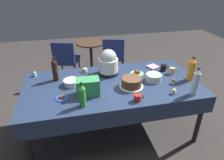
{
  "coord_description": "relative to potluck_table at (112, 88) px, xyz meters",
  "views": [
    {
      "loc": [
        -0.48,
        -2.15,
        2.02
      ],
      "look_at": [
        0.0,
        0.0,
        0.8
      ],
      "focal_mm": 32.29,
      "sensor_mm": 36.0,
      "label": 1
    }
  ],
  "objects": [
    {
      "name": "soda_bottle_cola",
      "position": [
        -0.69,
        0.24,
        0.21
      ],
      "size": [
        0.07,
        0.07,
        0.32
      ],
      "color": "#33190F",
      "rests_on": "potluck_table"
    },
    {
      "name": "soda_bottle_orange_juice",
      "position": [
        1.01,
        -0.12,
        0.21
      ],
      "size": [
        0.09,
        0.09,
        0.32
      ],
      "color": "orange",
      "rests_on": "potluck_table"
    },
    {
      "name": "maroon_chair_right",
      "position": [
        0.38,
        1.58,
        -0.2
      ],
      "size": [
        0.54,
        0.54,
        0.85
      ],
      "color": "navy",
      "rests_on": "ground"
    },
    {
      "name": "ceramic_snack_bowl",
      "position": [
        -0.5,
        0.07,
        0.1
      ],
      "size": [
        0.19,
        0.19,
        0.07
      ],
      "primitive_type": "cylinder",
      "color": "silver",
      "rests_on": "potluck_table"
    },
    {
      "name": "dessert_plate_charcoal",
      "position": [
        -0.29,
        0.4,
        0.07
      ],
      "size": [
        0.15,
        0.15,
        0.05
      ],
      "color": "#2D2D33",
      "rests_on": "potluck_table"
    },
    {
      "name": "dessert_plate_sage",
      "position": [
        0.4,
        0.19,
        0.07
      ],
      "size": [
        0.19,
        0.19,
        0.05
      ],
      "color": "#8CA87F",
      "rests_on": "potluck_table"
    },
    {
      "name": "ground",
      "position": [
        0.0,
        0.0,
        -0.69
      ],
      "size": [
        9.0,
        9.0,
        0.0
      ],
      "primitive_type": "plane",
      "color": "#383330"
    },
    {
      "name": "coffee_mug_tan",
      "position": [
        0.87,
        0.09,
        0.11
      ],
      "size": [
        0.12,
        0.08,
        0.09
      ],
      "color": "tan",
      "rests_on": "potluck_table"
    },
    {
      "name": "cupcake_berry",
      "position": [
        0.65,
        -0.39,
        0.09
      ],
      "size": [
        0.05,
        0.05,
        0.07
      ],
      "color": "beige",
      "rests_on": "potluck_table"
    },
    {
      "name": "round_cafe_table",
      "position": [
        -0.05,
        1.8,
        -0.19
      ],
      "size": [
        0.6,
        0.6,
        0.72
      ],
      "color": "#473323",
      "rests_on": "ground"
    },
    {
      "name": "cupcake_cocoa",
      "position": [
        -0.98,
        0.42,
        0.09
      ],
      "size": [
        0.05,
        0.05,
        0.07
      ],
      "color": "beige",
      "rests_on": "potluck_table"
    },
    {
      "name": "glass_salad_bowl",
      "position": [
        0.54,
        -0.04,
        0.11
      ],
      "size": [
        0.2,
        0.2,
        0.09
      ],
      "primitive_type": "cylinder",
      "color": "#B2C6BC",
      "rests_on": "potluck_table"
    },
    {
      "name": "cupcake_rose",
      "position": [
        0.75,
        -0.17,
        0.09
      ],
      "size": [
        0.05,
        0.05,
        0.07
      ],
      "color": "beige",
      "rests_on": "potluck_table"
    },
    {
      "name": "slow_cooker",
      "position": [
        0.01,
        0.28,
        0.23
      ],
      "size": [
        0.28,
        0.28,
        0.35
      ],
      "color": "black",
      "rests_on": "potluck_table"
    },
    {
      "name": "paper_napkin_stack",
      "position": [
        0.69,
        0.33,
        0.07
      ],
      "size": [
        0.18,
        0.18,
        0.02
      ],
      "primitive_type": "cube",
      "rotation": [
        0.0,
        0.0,
        0.4
      ],
      "color": "pink",
      "rests_on": "potluck_table"
    },
    {
      "name": "coffee_mug_red",
      "position": [
        0.19,
        -0.43,
        0.1
      ],
      "size": [
        0.12,
        0.08,
        0.08
      ],
      "color": "#B2231E",
      "rests_on": "potluck_table"
    },
    {
      "name": "frosted_layer_cake",
      "position": [
        0.21,
        -0.13,
        0.12
      ],
      "size": [
        0.3,
        0.3,
        0.12
      ],
      "color": "silver",
      "rests_on": "potluck_table"
    },
    {
      "name": "maroon_chair_left",
      "position": [
        -0.57,
        1.58,
        -0.2
      ],
      "size": [
        0.55,
        0.55,
        0.85
      ],
      "color": "navy",
      "rests_on": "ground"
    },
    {
      "name": "coffee_mug_black",
      "position": [
        0.79,
        0.2,
        0.11
      ],
      "size": [
        0.12,
        0.08,
        0.09
      ],
      "color": "black",
      "rests_on": "potluck_table"
    },
    {
      "name": "soda_bottle_lime_soda",
      "position": [
        -0.4,
        -0.4,
        0.19
      ],
      "size": [
        0.07,
        0.07,
        0.28
      ],
      "color": "green",
      "rests_on": "potluck_table"
    },
    {
      "name": "dessert_plate_cobalt",
      "position": [
        -0.62,
        -0.21,
        0.07
      ],
      "size": [
        0.14,
        0.14,
        0.04
      ],
      "color": "#2D4CB2",
      "rests_on": "potluck_table"
    },
    {
      "name": "soda_carton",
      "position": [
        -0.32,
        -0.19,
        0.16
      ],
      "size": [
        0.27,
        0.17,
        0.2
      ],
      "primitive_type": "cube",
      "rotation": [
        0.0,
        0.0,
        -0.03
      ],
      "color": "#338C4C",
      "rests_on": "potluck_table"
    },
    {
      "name": "soda_bottle_water",
      "position": [
        0.86,
        -0.44,
        0.22
      ],
      "size": [
        0.07,
        0.07,
        0.34
      ],
      "color": "silver",
      "rests_on": "potluck_table"
    },
    {
      "name": "potluck_table",
      "position": [
        0.0,
        0.0,
        0.0
      ],
      "size": [
        2.2,
        1.1,
        0.75
      ],
      "color": "navy",
      "rests_on": "ground"
    }
  ]
}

